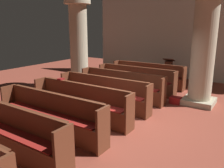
# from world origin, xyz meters

# --- Properties ---
(ground_plane) EXTENTS (19.20, 19.20, 0.00)m
(ground_plane) POSITION_xyz_m (0.00, 0.00, 0.00)
(ground_plane) COLOR brown
(back_wall) EXTENTS (10.00, 0.16, 4.50)m
(back_wall) POSITION_xyz_m (0.00, 6.08, 2.25)
(back_wall) COLOR beige
(back_wall) RESTS_ON ground
(pew_row_0) EXTENTS (3.20, 0.46, 0.96)m
(pew_row_0) POSITION_xyz_m (-1.05, 3.76, 0.52)
(pew_row_0) COLOR brown
(pew_row_0) RESTS_ON ground
(pew_row_1) EXTENTS (3.20, 0.46, 0.96)m
(pew_row_1) POSITION_xyz_m (-1.05, 2.66, 0.52)
(pew_row_1) COLOR brown
(pew_row_1) RESTS_ON ground
(pew_row_2) EXTENTS (3.20, 0.47, 0.96)m
(pew_row_2) POSITION_xyz_m (-1.05, 1.57, 0.52)
(pew_row_2) COLOR brown
(pew_row_2) RESTS_ON ground
(pew_row_3) EXTENTS (3.20, 0.46, 0.96)m
(pew_row_3) POSITION_xyz_m (-1.05, 0.47, 0.52)
(pew_row_3) COLOR brown
(pew_row_3) RESTS_ON ground
(pew_row_4) EXTENTS (3.20, 0.46, 0.96)m
(pew_row_4) POSITION_xyz_m (-1.05, -0.62, 0.52)
(pew_row_4) COLOR brown
(pew_row_4) RESTS_ON ground
(pew_row_5) EXTENTS (3.20, 0.47, 0.96)m
(pew_row_5) POSITION_xyz_m (-1.05, -1.72, 0.52)
(pew_row_5) COLOR brown
(pew_row_5) RESTS_ON ground
(pew_row_6) EXTENTS (3.20, 0.46, 0.96)m
(pew_row_6) POSITION_xyz_m (-1.05, -2.82, 0.52)
(pew_row_6) COLOR brown
(pew_row_6) RESTS_ON ground
(pillar_aisle_side) EXTENTS (1.06, 1.06, 3.66)m
(pillar_aisle_side) POSITION_xyz_m (1.40, 2.50, 1.90)
(pillar_aisle_side) COLOR tan
(pillar_aisle_side) RESTS_ON ground
(pillar_far_side) EXTENTS (1.06, 1.06, 3.66)m
(pillar_far_side) POSITION_xyz_m (-3.46, 2.12, 1.90)
(pillar_far_side) COLOR tan
(pillar_far_side) RESTS_ON ground
(lectern) EXTENTS (0.48, 0.45, 1.08)m
(lectern) POSITION_xyz_m (-0.59, 5.02, 0.45)
(lectern) COLOR #411E13
(lectern) RESTS_ON ground
(hymn_book) EXTENTS (0.15, 0.19, 0.04)m
(hymn_book) POSITION_xyz_m (-1.96, -0.43, 0.98)
(hymn_book) COLOR maroon
(hymn_book) RESTS_ON pew_row_4
(kneeler_box_red) EXTENTS (0.35, 0.29, 0.22)m
(kneeler_box_red) POSITION_xyz_m (0.76, 2.10, 0.11)
(kneeler_box_red) COLOR maroon
(kneeler_box_red) RESTS_ON ground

